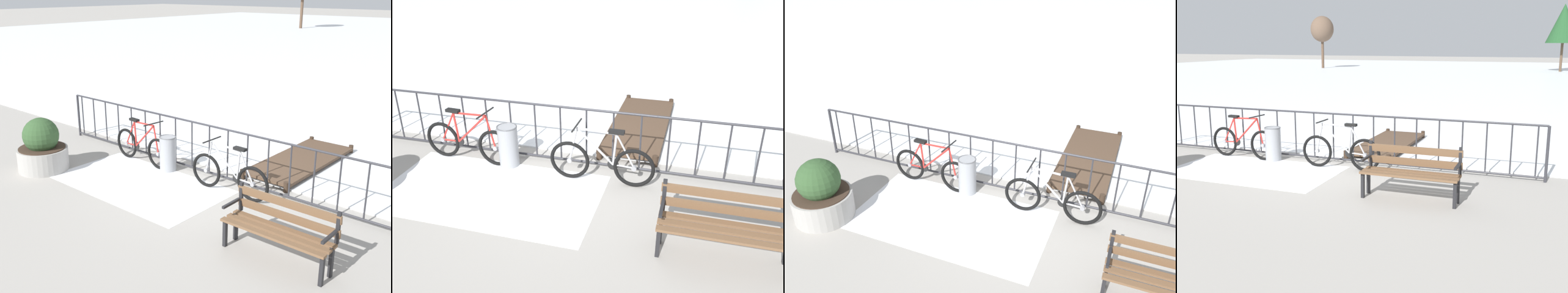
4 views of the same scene
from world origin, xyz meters
The scene contains 9 objects.
ground_plane centered at (0.00, 0.00, 0.00)m, with size 160.00×160.00×0.00m, color #9E9991.
snow_patch centered at (-0.98, -1.20, 0.00)m, with size 3.39×1.89×0.01m, color white.
railing_fence centered at (0.00, 0.00, 0.56)m, with size 9.06×0.06×1.07m.
bicycle_near_railing centered at (-1.80, -0.35, 0.37)m, with size 1.71×0.52×0.97m.
bicycle_second centered at (0.60, -0.45, 0.37)m, with size 1.71×0.52×0.97m.
park_bench centered at (2.45, -1.75, 0.51)m, with size 1.60×0.49×0.89m.
planter_with_shrub centered at (-3.08, -1.96, 0.46)m, with size 1.03×1.03×1.10m.
trash_bin centered at (-1.07, -0.31, 0.37)m, with size 0.35×0.35×0.73m.
wooden_dock centered at (0.87, 1.73, 0.12)m, with size 1.10×2.97×0.20m.
Camera 1 is at (5.39, -6.94, 3.59)m, focal length 43.76 mm.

